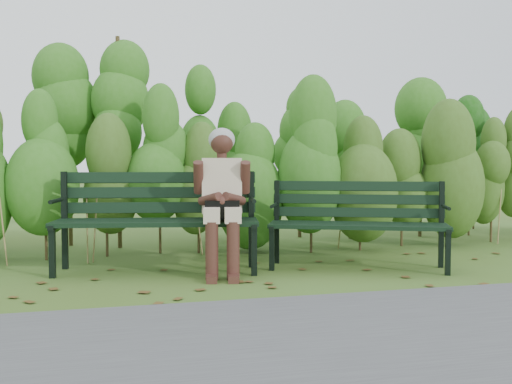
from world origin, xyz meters
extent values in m
plane|color=#445C1C|center=(0.00, 0.00, 0.00)|extent=(80.00, 80.00, 0.00)
cube|color=#474749|center=(0.00, -2.20, 0.01)|extent=(60.00, 2.50, 0.01)
cylinder|color=#47381E|center=(-2.14, 1.30, 0.40)|extent=(0.03, 0.03, 0.80)
ellipsoid|color=#3D5D1E|center=(-2.14, 1.30, 1.04)|extent=(0.64, 0.64, 1.44)
cylinder|color=#47381E|center=(-1.53, 1.30, 0.40)|extent=(0.03, 0.03, 0.80)
ellipsoid|color=#3D5D1E|center=(-1.53, 1.30, 1.04)|extent=(0.64, 0.64, 1.44)
cylinder|color=#47381E|center=(-0.92, 1.30, 0.40)|extent=(0.03, 0.03, 0.80)
ellipsoid|color=#3D5D1E|center=(-0.92, 1.30, 1.04)|extent=(0.64, 0.64, 1.44)
cylinder|color=#47381E|center=(-0.31, 1.30, 0.40)|extent=(0.03, 0.03, 0.80)
ellipsoid|color=#3D5D1E|center=(-0.31, 1.30, 1.04)|extent=(0.64, 0.64, 1.44)
cylinder|color=#47381E|center=(0.31, 1.30, 0.40)|extent=(0.03, 0.03, 0.80)
ellipsoid|color=#3D5D1E|center=(0.31, 1.30, 1.04)|extent=(0.64, 0.64, 1.44)
cylinder|color=#47381E|center=(0.92, 1.30, 0.40)|extent=(0.03, 0.03, 0.80)
ellipsoid|color=#3D5D1E|center=(0.92, 1.30, 1.04)|extent=(0.64, 0.64, 1.44)
cylinder|color=#47381E|center=(1.53, 1.30, 0.40)|extent=(0.03, 0.03, 0.80)
ellipsoid|color=#3D5D1E|center=(1.53, 1.30, 1.04)|extent=(0.64, 0.64, 1.44)
cylinder|color=#47381E|center=(2.14, 1.30, 0.40)|extent=(0.03, 0.03, 0.80)
ellipsoid|color=#3D5D1E|center=(2.14, 1.30, 1.04)|extent=(0.64, 0.64, 1.44)
cylinder|color=#47381E|center=(2.75, 1.30, 0.40)|extent=(0.03, 0.03, 0.80)
ellipsoid|color=#3D5D1E|center=(2.75, 1.30, 1.04)|extent=(0.64, 0.64, 1.44)
cylinder|color=#47381E|center=(3.36, 1.30, 0.40)|extent=(0.03, 0.03, 0.80)
ellipsoid|color=#3D5D1E|center=(3.36, 1.30, 1.04)|extent=(0.64, 0.64, 1.44)
cylinder|color=#47381E|center=(-1.92, 2.30, 0.55)|extent=(0.04, 0.04, 1.10)
ellipsoid|color=#15510B|center=(-1.92, 2.30, 1.43)|extent=(0.70, 0.70, 1.98)
cylinder|color=#47381E|center=(-1.15, 2.30, 0.55)|extent=(0.04, 0.04, 1.10)
ellipsoid|color=#15510B|center=(-1.15, 2.30, 1.43)|extent=(0.70, 0.70, 1.98)
cylinder|color=#47381E|center=(-0.38, 2.30, 0.55)|extent=(0.04, 0.04, 1.10)
ellipsoid|color=#15510B|center=(-0.38, 2.30, 1.43)|extent=(0.70, 0.70, 1.98)
cylinder|color=#47381E|center=(0.38, 2.30, 0.55)|extent=(0.04, 0.04, 1.10)
ellipsoid|color=#15510B|center=(0.38, 2.30, 1.43)|extent=(0.70, 0.70, 1.98)
cylinder|color=#47381E|center=(1.15, 2.30, 0.55)|extent=(0.04, 0.04, 1.10)
ellipsoid|color=#15510B|center=(1.15, 2.30, 1.43)|extent=(0.70, 0.70, 1.98)
cylinder|color=#47381E|center=(1.92, 2.30, 0.55)|extent=(0.04, 0.04, 1.10)
ellipsoid|color=#15510B|center=(1.92, 2.30, 1.43)|extent=(0.70, 0.70, 1.98)
cylinder|color=#47381E|center=(2.69, 2.30, 0.55)|extent=(0.04, 0.04, 1.10)
ellipsoid|color=#15510B|center=(2.69, 2.30, 1.43)|extent=(0.70, 0.70, 1.98)
cylinder|color=#47381E|center=(3.46, 2.30, 0.55)|extent=(0.04, 0.04, 1.10)
ellipsoid|color=#15510B|center=(3.46, 2.30, 1.43)|extent=(0.70, 0.70, 1.98)
cylinder|color=#47381E|center=(4.22, 2.30, 0.55)|extent=(0.04, 0.04, 1.10)
ellipsoid|color=#15510B|center=(4.22, 2.30, 1.43)|extent=(0.70, 0.70, 1.98)
cube|color=brown|center=(-1.11, -0.83, 0.00)|extent=(0.11, 0.11, 0.01)
cube|color=brown|center=(0.31, -0.17, 0.00)|extent=(0.11, 0.10, 0.01)
cube|color=brown|center=(-2.02, -1.04, 0.00)|extent=(0.11, 0.10, 0.01)
cube|color=brown|center=(1.78, -0.05, 0.00)|extent=(0.11, 0.11, 0.01)
cube|color=brown|center=(-0.66, -0.29, 0.00)|extent=(0.10, 0.08, 0.01)
cube|color=brown|center=(-1.10, 0.62, 0.00)|extent=(0.11, 0.11, 0.01)
cube|color=brown|center=(-1.12, -0.89, 0.00)|extent=(0.09, 0.10, 0.01)
cube|color=brown|center=(1.70, -0.04, 0.00)|extent=(0.08, 0.10, 0.01)
cube|color=brown|center=(1.08, 0.65, 0.00)|extent=(0.08, 0.10, 0.01)
cube|color=brown|center=(-1.37, -0.08, 0.00)|extent=(0.08, 0.10, 0.01)
cube|color=brown|center=(1.46, -0.05, 0.00)|extent=(0.11, 0.11, 0.01)
cube|color=brown|center=(-0.31, 0.86, 0.00)|extent=(0.11, 0.09, 0.01)
cube|color=brown|center=(2.20, -0.54, 0.00)|extent=(0.11, 0.11, 0.01)
cube|color=brown|center=(2.08, -0.46, 0.00)|extent=(0.10, 0.08, 0.01)
cube|color=brown|center=(-2.32, 0.51, 0.00)|extent=(0.09, 0.11, 0.01)
cube|color=brown|center=(-1.33, 0.30, 0.00)|extent=(0.11, 0.11, 0.01)
cube|color=brown|center=(-1.36, -1.13, 0.00)|extent=(0.11, 0.11, 0.01)
cube|color=brown|center=(1.28, -0.36, 0.00)|extent=(0.11, 0.10, 0.01)
cube|color=brown|center=(2.70, 0.94, 0.00)|extent=(0.10, 0.08, 0.01)
cube|color=brown|center=(-0.52, -0.07, 0.00)|extent=(0.11, 0.11, 0.01)
cube|color=brown|center=(2.35, 0.53, 0.00)|extent=(0.09, 0.07, 0.01)
cube|color=brown|center=(2.41, 0.14, 0.00)|extent=(0.10, 0.11, 0.01)
cube|color=brown|center=(1.22, 0.72, 0.00)|extent=(0.10, 0.11, 0.01)
cube|color=brown|center=(-0.81, -0.92, 0.00)|extent=(0.11, 0.11, 0.01)
cube|color=brown|center=(1.25, 0.78, 0.00)|extent=(0.11, 0.11, 0.01)
cube|color=brown|center=(-1.45, -0.76, 0.00)|extent=(0.11, 0.09, 0.01)
cube|color=brown|center=(2.00, 0.90, 0.00)|extent=(0.11, 0.11, 0.01)
cube|color=brown|center=(-1.57, 0.70, 0.00)|extent=(0.11, 0.11, 0.01)
cube|color=brown|center=(-1.89, -1.14, 0.00)|extent=(0.10, 0.08, 0.01)
cube|color=brown|center=(-1.50, 0.74, 0.00)|extent=(0.11, 0.11, 0.01)
cube|color=black|center=(-0.99, 0.21, 0.47)|extent=(1.89, 0.48, 0.04)
cube|color=black|center=(-0.97, 0.34, 0.47)|extent=(1.89, 0.48, 0.04)
cube|color=black|center=(-0.94, 0.46, 0.47)|extent=(1.89, 0.48, 0.04)
cube|color=black|center=(-0.92, 0.59, 0.47)|extent=(1.89, 0.48, 0.04)
cube|color=black|center=(-0.90, 0.69, 0.59)|extent=(1.87, 0.42, 0.11)
cube|color=black|center=(-0.90, 0.71, 0.74)|extent=(1.87, 0.42, 0.11)
cube|color=black|center=(-0.89, 0.72, 0.89)|extent=(1.87, 0.42, 0.11)
cube|color=black|center=(-1.89, 0.37, 0.24)|extent=(0.06, 0.06, 0.47)
cube|color=black|center=(-1.80, 0.81, 0.47)|extent=(0.06, 0.06, 0.95)
cube|color=black|center=(-1.85, 0.57, 0.45)|extent=(0.15, 0.53, 0.04)
cylinder|color=black|center=(-1.86, 0.52, 0.69)|extent=(0.11, 0.40, 0.04)
cube|color=black|center=(-0.11, 0.02, 0.24)|extent=(0.06, 0.06, 0.47)
cube|color=black|center=(-0.02, 0.46, 0.47)|extent=(0.06, 0.06, 0.95)
cube|color=black|center=(-0.06, 0.23, 0.45)|extent=(0.15, 0.53, 0.04)
cylinder|color=black|center=(-0.07, 0.17, 0.69)|extent=(0.11, 0.40, 0.04)
cube|color=black|center=(0.88, -0.09, 0.43)|extent=(1.61, 0.77, 0.04)
cube|color=black|center=(0.92, 0.02, 0.43)|extent=(1.61, 0.77, 0.04)
cube|color=black|center=(0.97, 0.13, 0.43)|extent=(1.61, 0.77, 0.04)
cube|color=black|center=(1.02, 0.24, 0.43)|extent=(1.61, 0.77, 0.04)
cube|color=black|center=(1.05, 0.32, 0.53)|extent=(1.59, 0.73, 0.10)
cube|color=black|center=(1.06, 0.33, 0.66)|extent=(1.59, 0.73, 0.10)
cube|color=black|center=(1.06, 0.34, 0.80)|extent=(1.59, 0.73, 0.10)
cube|color=black|center=(0.12, 0.22, 0.21)|extent=(0.06, 0.06, 0.43)
cube|color=black|center=(0.29, 0.60, 0.43)|extent=(0.06, 0.06, 0.85)
cube|color=black|center=(0.20, 0.40, 0.41)|extent=(0.23, 0.45, 0.04)
cylinder|color=black|center=(0.18, 0.35, 0.62)|extent=(0.17, 0.34, 0.03)
cube|color=black|center=(1.62, -0.42, 0.21)|extent=(0.06, 0.06, 0.43)
cube|color=black|center=(1.78, -0.05, 0.43)|extent=(0.06, 0.06, 0.85)
cube|color=black|center=(1.69, -0.25, 0.41)|extent=(0.23, 0.45, 0.04)
cylinder|color=black|center=(1.68, -0.29, 0.62)|extent=(0.17, 0.34, 0.03)
cube|color=#CBAF98|center=(-0.48, 0.08, 0.57)|extent=(0.23, 0.46, 0.14)
cube|color=#CBAF98|center=(-0.30, 0.05, 0.57)|extent=(0.23, 0.46, 0.14)
cylinder|color=#44231B|center=(-0.52, -0.09, 0.26)|extent=(0.13, 0.13, 0.52)
cylinder|color=#44231B|center=(-0.33, -0.13, 0.26)|extent=(0.13, 0.13, 0.52)
cube|color=#44231B|center=(-0.53, -0.17, 0.03)|extent=(0.13, 0.22, 0.06)
cube|color=#44231B|center=(-0.35, -0.21, 0.03)|extent=(0.13, 0.22, 0.06)
cube|color=#CBAF98|center=(-0.34, 0.34, 0.81)|extent=(0.42, 0.33, 0.54)
cylinder|color=#44231B|center=(-0.34, 0.32, 1.09)|extent=(0.09, 0.09, 0.10)
sphere|color=#44231B|center=(-0.34, 0.31, 1.23)|extent=(0.22, 0.22, 0.22)
ellipsoid|color=gray|center=(-0.34, 0.34, 1.25)|extent=(0.25, 0.24, 0.23)
cylinder|color=#44231B|center=(-0.57, 0.30, 0.90)|extent=(0.13, 0.23, 0.32)
cylinder|color=#44231B|center=(-0.14, 0.22, 0.90)|extent=(0.13, 0.23, 0.32)
cylinder|color=#44231B|center=(-0.49, 0.15, 0.70)|extent=(0.20, 0.29, 0.14)
cylinder|color=#44231B|center=(-0.27, 0.11, 0.70)|extent=(0.27, 0.25, 0.14)
sphere|color=#44231B|center=(-0.39, 0.07, 0.68)|extent=(0.11, 0.11, 0.11)
cube|color=black|center=(-0.39, 0.08, 0.61)|extent=(0.33, 0.18, 0.17)
camera|label=1|loc=(-1.48, -5.25, 1.05)|focal=42.00mm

